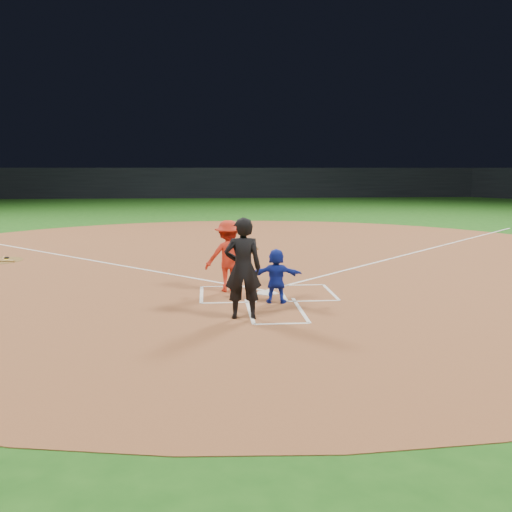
{
  "coord_description": "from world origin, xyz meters",
  "views": [
    {
      "loc": [
        -1.45,
        -13.56,
        3.01
      ],
      "look_at": [
        -0.3,
        -0.4,
        1.0
      ],
      "focal_mm": 40.0,
      "sensor_mm": 36.0,
      "label": 1
    }
  ],
  "objects": [
    {
      "name": "on_deck_bat_a",
      "position": [
        -8.28,
        6.03,
        0.05
      ],
      "size": [
        0.29,
        0.83,
        0.06
      ],
      "primitive_type": "cylinder",
      "rotation": [
        1.57,
        0.0,
        0.27
      ],
      "color": "#AA6C3E",
      "rests_on": "on_deck_circle"
    },
    {
      "name": "stadium_wall_far",
      "position": [
        0.0,
        48.0,
        1.6
      ],
      "size": [
        80.0,
        1.2,
        3.2
      ],
      "primitive_type": "cube",
      "color": "black",
      "rests_on": "ground"
    },
    {
      "name": "ground",
      "position": [
        0.0,
        0.0,
        0.0
      ],
      "size": [
        120.0,
        120.0,
        0.0
      ],
      "primitive_type": "plane",
      "color": "#194E13",
      "rests_on": "ground"
    },
    {
      "name": "on_deck_bat_c",
      "position": [
        -8.13,
        5.48,
        0.05
      ],
      "size": [
        0.84,
        0.2,
        0.06
      ],
      "primitive_type": "cylinder",
      "rotation": [
        1.57,
        0.0,
        1.41
      ],
      "color": "olive",
      "rests_on": "on_deck_circle"
    },
    {
      "name": "batter_at_plate",
      "position": [
        -0.92,
        0.35,
        0.89
      ],
      "size": [
        1.39,
        0.96,
        1.76
      ],
      "color": "red",
      "rests_on": "home_plate_dirt"
    },
    {
      "name": "home_plate",
      "position": [
        0.0,
        0.0,
        0.02
      ],
      "size": [
        0.6,
        0.6,
        0.02
      ],
      "primitive_type": "cylinder",
      "rotation": [
        0.0,
        0.0,
        3.14
      ],
      "color": "silver",
      "rests_on": "home_plate_dirt"
    },
    {
      "name": "umpire",
      "position": [
        -0.73,
        -2.28,
        1.04
      ],
      "size": [
        0.76,
        0.51,
        2.06
      ],
      "primitive_type": "imported",
      "rotation": [
        0.0,
        0.0,
        3.12
      ],
      "color": "black",
      "rests_on": "home_plate_dirt"
    },
    {
      "name": "bat_weight_donut",
      "position": [
        -8.23,
        6.18,
        0.05
      ],
      "size": [
        0.19,
        0.19,
        0.05
      ],
      "primitive_type": "torus",
      "color": "black",
      "rests_on": "on_deck_circle"
    },
    {
      "name": "catcher",
      "position": [
        0.11,
        -0.99,
        0.63
      ],
      "size": [
        1.2,
        0.57,
        1.25
      ],
      "primitive_type": "imported",
      "rotation": [
        0.0,
        0.0,
        2.96
      ],
      "color": "#1428A5",
      "rests_on": "home_plate_dirt"
    },
    {
      "name": "home_plate_dirt",
      "position": [
        0.0,
        6.0,
        0.01
      ],
      "size": [
        28.0,
        28.0,
        0.01
      ],
      "primitive_type": "cylinder",
      "color": "brown",
      "rests_on": "ground"
    },
    {
      "name": "chalk_markings",
      "position": [
        0.0,
        5.29,
        0.01
      ],
      "size": [
        28.35,
        17.32,
        0.01
      ],
      "color": "white",
      "rests_on": "home_plate_dirt"
    }
  ]
}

